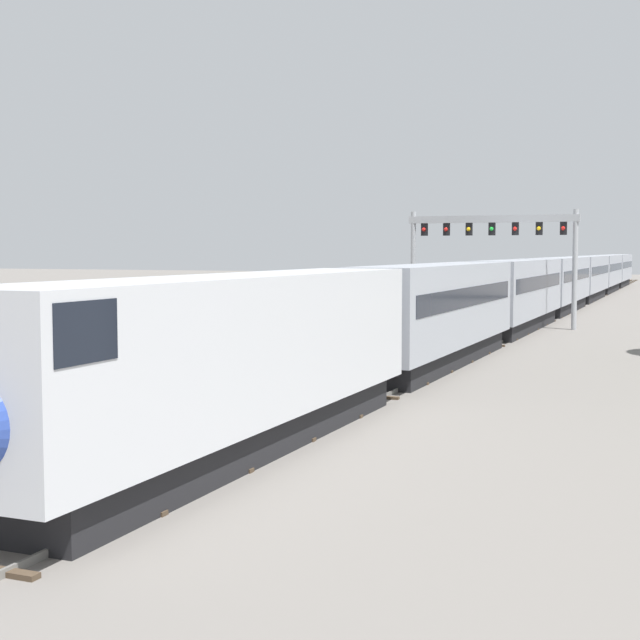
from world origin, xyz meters
name	(u,v)px	position (x,y,z in m)	size (l,w,h in m)	color
ground_plane	(91,479)	(0.00, 0.00, 0.00)	(400.00, 400.00, 0.00)	slate
track_main	(550,315)	(2.00, 60.00, 0.07)	(2.60, 200.00, 0.16)	slate
track_near	(419,333)	(-3.50, 40.00, 0.07)	(2.60, 160.00, 0.16)	slate
passenger_train	(561,282)	(2.00, 66.29, 2.61)	(3.04, 145.09, 4.80)	silver
signal_gantry	(492,241)	(-0.25, 47.04, 6.11)	(12.10, 0.49, 8.25)	#999BA0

